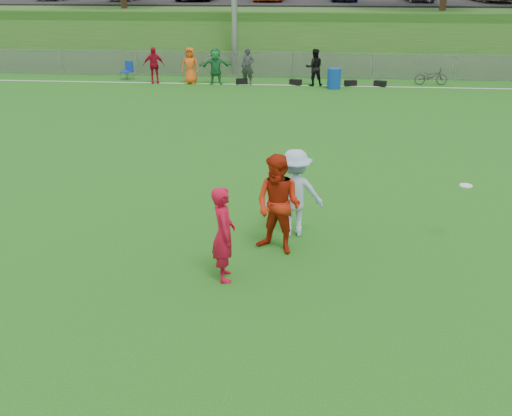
# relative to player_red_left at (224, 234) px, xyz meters

# --- Properties ---
(ground) EXTENTS (120.00, 120.00, 0.00)m
(ground) POSITION_rel_player_red_left_xyz_m (0.53, 0.46, -0.86)
(ground) COLOR #156415
(ground) RESTS_ON ground
(sideline_far) EXTENTS (60.00, 0.10, 0.01)m
(sideline_far) POSITION_rel_player_red_left_xyz_m (0.53, 18.46, -0.86)
(sideline_far) COLOR white
(sideline_far) RESTS_ON ground
(fence) EXTENTS (58.00, 0.06, 1.30)m
(fence) POSITION_rel_player_red_left_xyz_m (0.53, 20.46, -0.21)
(fence) COLOR gray
(fence) RESTS_ON ground
(berm) EXTENTS (120.00, 18.00, 3.00)m
(berm) POSITION_rel_player_red_left_xyz_m (0.53, 31.46, 0.64)
(berm) COLOR #205317
(berm) RESTS_ON ground
(parking_lot) EXTENTS (120.00, 12.00, 0.10)m
(parking_lot) POSITION_rel_player_red_left_xyz_m (0.53, 33.46, 2.19)
(parking_lot) COLOR black
(parking_lot) RESTS_ON berm
(spectator_row) EXTENTS (8.66, 0.78, 1.69)m
(spectator_row) POSITION_rel_player_red_left_xyz_m (-2.60, 18.46, -0.01)
(spectator_row) COLOR #AF0C24
(spectator_row) RESTS_ON ground
(gear_bags) EXTENTS (7.13, 0.50, 0.26)m
(gear_bags) POSITION_rel_player_red_left_xyz_m (1.76, 18.56, -0.73)
(gear_bags) COLOR black
(gear_bags) RESTS_ON ground
(player_red_left) EXTENTS (0.55, 0.71, 1.72)m
(player_red_left) POSITION_rel_player_red_left_xyz_m (0.00, 0.00, 0.00)
(player_red_left) COLOR #B80C29
(player_red_left) RESTS_ON ground
(player_red_center) EXTENTS (1.17, 1.07, 1.94)m
(player_red_center) POSITION_rel_player_red_left_xyz_m (0.88, 1.14, 0.11)
(player_red_center) COLOR #AE210C
(player_red_center) RESTS_ON ground
(player_blue) EXTENTS (1.23, 0.79, 1.82)m
(player_blue) POSITION_rel_player_red_left_xyz_m (1.16, 1.93, 0.05)
(player_blue) COLOR #A2C2E1
(player_blue) RESTS_ON ground
(frisbee) EXTENTS (0.24, 0.24, 0.02)m
(frisbee) POSITION_rel_player_red_left_xyz_m (4.47, 1.87, 0.34)
(frisbee) COLOR white
(frisbee) RESTS_ON ground
(recycling_bin) EXTENTS (0.73, 0.73, 0.93)m
(recycling_bin) POSITION_rel_player_red_left_xyz_m (2.53, 17.81, -0.40)
(recycling_bin) COLOR #0E3B9A
(recycling_bin) RESTS_ON ground
(camp_chair) EXTENTS (0.63, 0.64, 0.87)m
(camp_chair) POSITION_rel_player_red_left_xyz_m (-7.66, 19.28, -0.60)
(camp_chair) COLOR #0E2D9A
(camp_chair) RESTS_ON ground
(bicycle) EXTENTS (1.54, 0.54, 0.81)m
(bicycle) POSITION_rel_player_red_left_xyz_m (7.15, 19.15, -0.46)
(bicycle) COLOR #2F2E31
(bicycle) RESTS_ON ground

